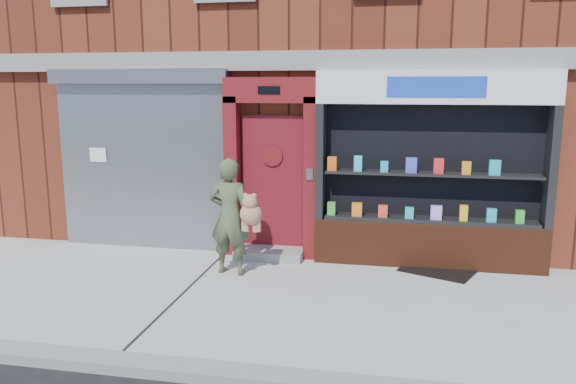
# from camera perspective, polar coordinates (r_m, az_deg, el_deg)

# --- Properties ---
(ground) EXTENTS (80.00, 80.00, 0.00)m
(ground) POSITION_cam_1_polar(r_m,az_deg,el_deg) (7.52, 0.87, -10.87)
(ground) COLOR #9E9E99
(ground) RESTS_ON ground
(curb) EXTENTS (60.00, 0.30, 0.12)m
(curb) POSITION_cam_1_polar(r_m,az_deg,el_deg) (5.59, -3.24, -18.30)
(curb) COLOR gray
(curb) RESTS_ON ground
(building) EXTENTS (12.00, 8.16, 8.00)m
(building) POSITION_cam_1_polar(r_m,az_deg,el_deg) (12.99, 5.79, 16.17)
(building) COLOR #582014
(building) RESTS_ON ground
(shutter_bay) EXTENTS (3.10, 0.30, 3.04)m
(shutter_bay) POSITION_cam_1_polar(r_m,az_deg,el_deg) (9.82, -14.57, 4.29)
(shutter_bay) COLOR gray
(shutter_bay) RESTS_ON ground
(red_door_bay) EXTENTS (1.52, 0.58, 2.90)m
(red_door_bay) POSITION_cam_1_polar(r_m,az_deg,el_deg) (9.06, -1.70, 2.43)
(red_door_bay) COLOR #5C0F13
(red_door_bay) RESTS_ON ground
(pharmacy_bay) EXTENTS (3.50, 0.41, 3.00)m
(pharmacy_bay) POSITION_cam_1_polar(r_m,az_deg,el_deg) (8.82, 14.27, 1.32)
(pharmacy_bay) COLOR #532613
(pharmacy_bay) RESTS_ON ground
(woman) EXTENTS (0.84, 0.49, 1.74)m
(woman) POSITION_cam_1_polar(r_m,az_deg,el_deg) (8.30, -5.72, -2.44)
(woman) COLOR #495337
(woman) RESTS_ON ground
(doormat) EXTENTS (1.23, 1.07, 0.03)m
(doormat) POSITION_cam_1_polar(r_m,az_deg,el_deg) (8.90, 14.98, -7.67)
(doormat) COLOR black
(doormat) RESTS_ON ground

